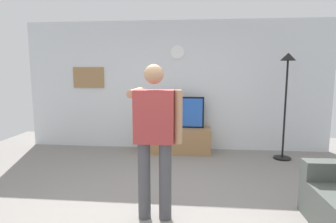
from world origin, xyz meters
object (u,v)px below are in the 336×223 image
Objects in this scene: framed_picture at (89,78)px; television at (176,112)px; floor_lamp at (287,84)px; tv_stand at (176,140)px; person_standing_nearer_lamp at (155,133)px; wall_clock at (177,52)px.

television is at bearing -7.36° from framed_picture.
television is 0.56× the size of floor_lamp.
person_standing_nearer_lamp reaches higher than tv_stand.
framed_picture is 0.34× the size of floor_lamp.
tv_stand is 1.82m from wall_clock.
tv_stand is at bearing -8.72° from framed_picture.
person_standing_nearer_lamp is (-2.12, -2.38, -0.44)m from floor_lamp.
framed_picture is at bearing 172.64° from television.
floor_lamp reaches higher than television.
tv_stand is 2.32m from framed_picture.
wall_clock reaches higher than television.
floor_lamp is 3.21m from person_standing_nearer_lamp.
wall_clock is 3.11m from person_standing_nearer_lamp.
framed_picture is at bearing 179.85° from wall_clock.
television is 2.68m from person_standing_nearer_lamp.
framed_picture is (-1.92, 0.25, 0.70)m from television.
framed_picture is at bearing 171.28° from tv_stand.
tv_stand is 2.73m from person_standing_nearer_lamp.
framed_picture is 3.50m from person_standing_nearer_lamp.
person_standing_nearer_lamp is at bearing -57.57° from framed_picture.
framed_picture is 4.01m from floor_lamp.
person_standing_nearer_lamp reaches higher than television.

